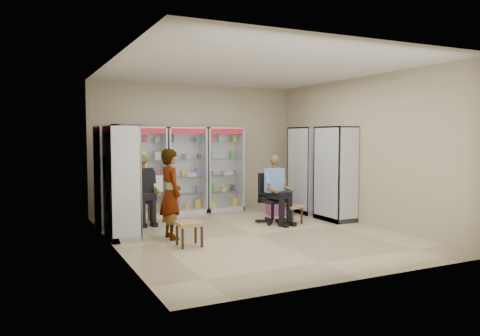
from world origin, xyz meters
name	(u,v)px	position (x,y,z in m)	size (l,w,h in m)	color
floor	(253,234)	(0.00, 0.00, 0.00)	(6.00, 6.00, 0.00)	tan
room_shell	(253,127)	(0.00, 0.00, 1.97)	(5.02, 6.02, 3.01)	tan
cabinet_back_left	(145,172)	(-1.30, 2.73, 1.00)	(0.90, 0.50, 2.00)	#ADAFB5
cabinet_back_mid	(186,170)	(-0.35, 2.73, 1.00)	(0.90, 0.50, 2.00)	#A0A3A7
cabinet_back_right	(223,169)	(0.60, 2.73, 1.00)	(0.90, 0.50, 2.00)	#AAACB2
cabinet_right_far	(306,170)	(2.23, 1.60, 1.00)	(0.50, 0.90, 2.00)	#AAADB2
cabinet_right_near	(335,174)	(2.23, 0.50, 1.00)	(0.50, 0.90, 2.00)	silver
cabinet_left_far	(110,177)	(-2.23, 1.80, 1.00)	(0.50, 0.90, 2.00)	silver
cabinet_left_near	(122,182)	(-2.23, 0.70, 1.00)	(0.50, 0.90, 2.00)	#AEB1B5
wooden_chair	(142,200)	(-1.55, 2.00, 0.47)	(0.42, 0.42, 0.94)	black
seated_customer	(143,191)	(-1.55, 1.95, 0.67)	(0.44, 0.60, 1.34)	black
office_chair	(273,198)	(0.87, 0.81, 0.52)	(0.57, 0.57, 1.04)	black
seated_shopkeeper	(274,192)	(0.87, 0.76, 0.66)	(0.43, 0.60, 1.32)	#658CC8
pink_trunk	(278,204)	(1.50, 1.65, 0.24)	(0.49, 0.47, 0.47)	#A34189
tea_glass	(279,192)	(1.50, 1.62, 0.53)	(0.07, 0.07, 0.10)	#5B1807
woven_stool_a	(291,214)	(1.17, 0.55, 0.19)	(0.39, 0.39, 0.39)	olive
woven_stool_b	(189,234)	(-1.36, -0.38, 0.20)	(0.40, 0.40, 0.40)	#AE7C49
standing_man	(171,194)	(-1.46, 0.30, 0.79)	(0.58, 0.38, 1.58)	gray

